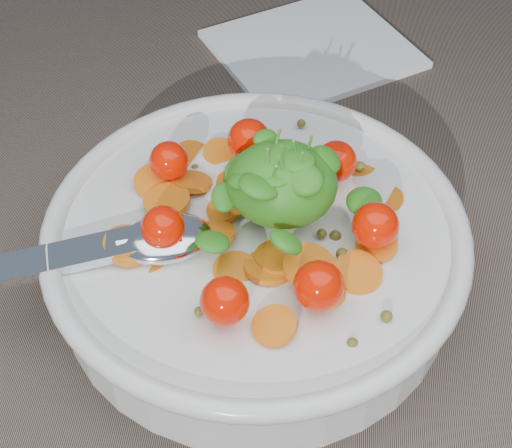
{
  "coord_description": "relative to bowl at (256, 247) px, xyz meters",
  "views": [
    {
      "loc": [
        0.02,
        -0.33,
        0.41
      ],
      "look_at": [
        -0.01,
        0.0,
        0.05
      ],
      "focal_mm": 55.0,
      "sensor_mm": 36.0,
      "label": 1
    }
  ],
  "objects": [
    {
      "name": "ground",
      "position": [
        0.01,
        -0.0,
        -0.03
      ],
      "size": [
        6.0,
        6.0,
        0.0
      ],
      "primitive_type": "plane",
      "color": "#6F5C4F",
      "rests_on": "ground"
    },
    {
      "name": "bowl",
      "position": [
        0.0,
        0.0,
        0.0
      ],
      "size": [
        0.29,
        0.27,
        0.12
      ],
      "color": "silver",
      "rests_on": "ground"
    },
    {
      "name": "napkin",
      "position": [
        0.03,
        0.27,
        -0.03
      ],
      "size": [
        0.21,
        0.21,
        0.01
      ],
      "primitive_type": "cube",
      "rotation": [
        0.0,
        0.0,
        0.58
      ],
      "color": "white",
      "rests_on": "ground"
    }
  ]
}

